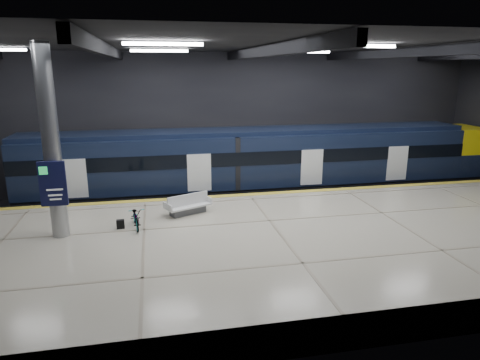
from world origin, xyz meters
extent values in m
plane|color=black|center=(0.00, 0.00, 0.00)|extent=(30.00, 30.00, 0.00)
cube|color=black|center=(0.00, 8.00, 4.00)|extent=(30.00, 0.10, 8.00)
cube|color=black|center=(0.00, -8.00, 4.00)|extent=(30.00, 0.10, 8.00)
cube|color=black|center=(0.00, 0.00, 8.00)|extent=(30.00, 16.00, 0.10)
cube|color=black|center=(-6.00, 0.00, 7.75)|extent=(0.25, 16.00, 0.40)
cube|color=black|center=(0.00, 0.00, 7.75)|extent=(0.25, 16.00, 0.40)
cube|color=black|center=(6.00, 0.00, 7.75)|extent=(0.25, 16.00, 0.40)
cube|color=white|center=(-4.00, -2.00, 7.88)|extent=(2.60, 0.18, 0.10)
cube|color=white|center=(3.00, -2.00, 7.88)|extent=(2.60, 0.18, 0.10)
cube|color=white|center=(-4.00, 4.00, 7.88)|extent=(2.60, 0.18, 0.10)
cube|color=white|center=(3.00, 4.00, 7.88)|extent=(2.60, 0.18, 0.10)
cube|color=white|center=(10.00, 4.00, 7.88)|extent=(2.60, 0.18, 0.10)
cube|color=beige|center=(0.00, -2.50, 0.55)|extent=(30.00, 11.00, 1.10)
cube|color=gold|center=(0.00, 2.75, 1.11)|extent=(30.00, 0.40, 0.01)
cube|color=gray|center=(0.00, 4.78, 0.08)|extent=(30.00, 0.08, 0.16)
cube|color=gray|center=(0.00, 6.22, 0.08)|extent=(30.00, 0.08, 0.16)
cube|color=black|center=(0.70, 5.50, 0.55)|extent=(24.00, 2.58, 0.80)
cube|color=black|center=(0.70, 5.50, 2.33)|extent=(24.00, 2.80, 2.75)
cube|color=black|center=(0.70, 5.50, 3.82)|extent=(24.00, 2.30, 0.24)
cube|color=black|center=(0.70, 4.09, 2.60)|extent=(24.00, 0.04, 0.70)
cube|color=white|center=(3.70, 4.08, 2.00)|extent=(1.20, 0.05, 1.90)
cube|color=yellow|center=(13.70, 5.50, 2.33)|extent=(2.00, 2.80, 2.75)
cube|color=black|center=(14.00, 5.50, 2.50)|extent=(1.60, 2.38, 0.80)
cube|color=#595B60|center=(-3.18, 0.52, 1.24)|extent=(1.58, 1.05, 0.28)
cube|color=silver|center=(-3.18, 0.52, 1.46)|extent=(2.06, 1.50, 0.08)
cube|color=silver|center=(-3.18, 0.52, 1.73)|extent=(1.76, 0.84, 0.47)
cube|color=silver|center=(-4.05, 0.13, 1.57)|extent=(0.38, 0.76, 0.28)
cube|color=silver|center=(-2.32, 0.90, 1.57)|extent=(0.38, 0.76, 0.28)
imported|color=#99999E|center=(-5.29, -0.71, 1.53)|extent=(0.78, 1.71, 0.86)
cube|color=black|center=(-5.89, -0.71, 1.28)|extent=(0.31, 0.20, 0.35)
cylinder|color=#9EA0A5|center=(-8.00, -1.00, 4.55)|extent=(0.60, 0.60, 6.90)
cube|color=#0F1137|center=(-8.00, -1.42, 3.20)|extent=(0.90, 0.12, 1.60)
camera|label=1|loc=(-4.46, -16.84, 7.13)|focal=32.00mm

